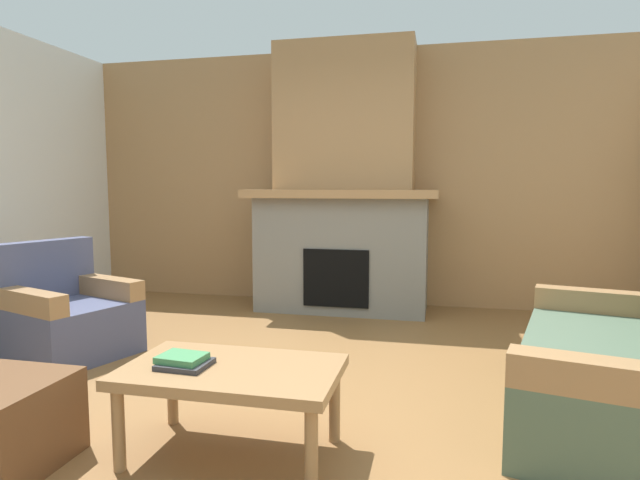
% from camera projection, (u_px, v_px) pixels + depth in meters
% --- Properties ---
extents(ground, '(9.00, 9.00, 0.00)m').
position_uv_depth(ground, '(258.00, 414.00, 2.92)').
color(ground, brown).
extents(wall_back_wood_panel, '(6.00, 0.12, 2.70)m').
position_uv_depth(wall_back_wood_panel, '(350.00, 178.00, 5.69)').
color(wall_back_wood_panel, '#A87A4C').
rests_on(wall_back_wood_panel, ground).
extents(fireplace, '(1.90, 0.82, 2.70)m').
position_uv_depth(fireplace, '(343.00, 196.00, 5.34)').
color(fireplace, gray).
rests_on(fireplace, ground).
extents(couch, '(1.23, 1.95, 0.85)m').
position_uv_depth(couch, '(617.00, 366.00, 2.86)').
color(couch, '#4C604C').
rests_on(couch, ground).
extents(armchair, '(0.96, 0.96, 0.85)m').
position_uv_depth(armchair, '(66.00, 316.00, 3.91)').
color(armchair, '#474C6B').
rests_on(armchair, ground).
extents(coffee_table, '(1.00, 0.60, 0.43)m').
position_uv_depth(coffee_table, '(232.00, 378.00, 2.43)').
color(coffee_table, '#997047').
rests_on(coffee_table, ground).
extents(ottoman, '(0.52, 0.52, 0.40)m').
position_uv_depth(ottoman, '(0.00, 424.00, 2.34)').
color(ottoman, brown).
rests_on(ottoman, ground).
extents(book_stack_near_edge, '(0.24, 0.20, 0.05)m').
position_uv_depth(book_stack_near_edge, '(183.00, 361.00, 2.42)').
color(book_stack_near_edge, '#2D2D33').
rests_on(book_stack_near_edge, coffee_table).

